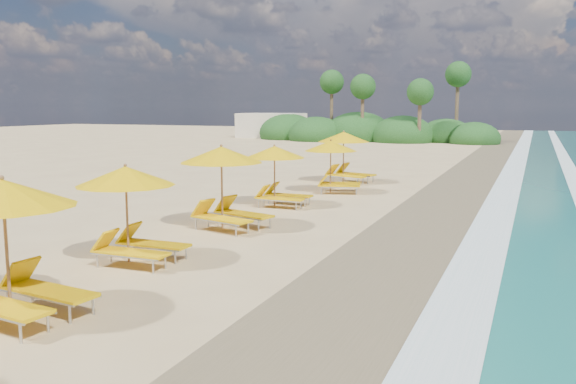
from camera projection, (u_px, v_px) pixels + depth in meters
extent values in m
plane|color=tan|center=(288.00, 232.00, 17.66)|extent=(160.00, 160.00, 0.00)
cube|color=#7A6748|center=(425.00, 244.00, 16.14)|extent=(4.00, 160.00, 0.01)
cube|color=white|center=(483.00, 248.00, 15.57)|extent=(1.20, 160.00, 0.01)
cylinder|color=olive|center=(7.00, 250.00, 10.46)|extent=(0.06, 0.06, 2.41)
cone|color=#EAB304|center=(3.00, 193.00, 10.32)|extent=(2.73, 2.73, 0.48)
sphere|color=olive|center=(2.00, 178.00, 10.28)|extent=(0.09, 0.09, 0.09)
cylinder|color=olive|center=(127.00, 215.00, 14.17)|extent=(0.06, 0.06, 2.26)
cone|color=#EAB304|center=(126.00, 176.00, 14.03)|extent=(2.37, 2.37, 0.45)
sphere|color=olive|center=(125.00, 165.00, 14.00)|extent=(0.08, 0.08, 0.08)
cylinder|color=olive|center=(222.00, 188.00, 18.17)|extent=(0.06, 0.06, 2.45)
cone|color=#EAB304|center=(221.00, 155.00, 18.03)|extent=(3.08, 3.08, 0.49)
sphere|color=olive|center=(221.00, 146.00, 17.99)|extent=(0.09, 0.09, 0.09)
cylinder|color=olive|center=(275.00, 177.00, 22.17)|extent=(0.05, 0.05, 2.19)
cone|color=#EAB304|center=(274.00, 152.00, 22.04)|extent=(2.27, 2.27, 0.44)
sphere|color=olive|center=(274.00, 145.00, 22.00)|extent=(0.08, 0.08, 0.08)
cylinder|color=olive|center=(331.00, 167.00, 25.57)|extent=(0.05, 0.05, 2.19)
cone|color=#EAB304|center=(331.00, 146.00, 25.44)|extent=(2.76, 2.76, 0.44)
sphere|color=olive|center=(331.00, 140.00, 25.41)|extent=(0.08, 0.08, 0.08)
cylinder|color=olive|center=(343.00, 158.00, 28.96)|extent=(0.06, 0.06, 2.41)
cone|color=#EAB304|center=(344.00, 137.00, 28.82)|extent=(3.01, 3.01, 0.48)
sphere|color=olive|center=(344.00, 131.00, 28.78)|extent=(0.09, 0.09, 0.09)
ellipsoid|color=#163D14|center=(403.00, 136.00, 60.98)|extent=(6.40, 6.40, 4.16)
ellipsoid|color=#163D14|center=(358.00, 134.00, 63.78)|extent=(7.20, 7.20, 4.68)
ellipsoid|color=#163D14|center=(316.00, 135.00, 63.49)|extent=(6.00, 6.00, 3.90)
ellipsoid|color=#163D14|center=(446.00, 137.00, 61.30)|extent=(5.60, 5.60, 3.64)
ellipsoid|color=#163D14|center=(289.00, 133.00, 66.82)|extent=(6.60, 6.60, 4.29)
ellipsoid|color=#163D14|center=(474.00, 139.00, 58.34)|extent=(5.00, 5.00, 3.25)
cylinder|color=brown|center=(420.00, 118.00, 58.12)|extent=(0.36, 0.36, 5.00)
sphere|color=#163D14|center=(420.00, 92.00, 57.77)|extent=(2.60, 2.60, 2.60)
cylinder|color=brown|center=(362.00, 114.00, 61.27)|extent=(0.36, 0.36, 5.60)
sphere|color=#163D14|center=(363.00, 87.00, 60.87)|extent=(2.60, 2.60, 2.60)
cylinder|color=brown|center=(332.00, 111.00, 64.57)|extent=(0.36, 0.36, 6.20)
sphere|color=#163D14|center=(332.00, 82.00, 64.13)|extent=(2.60, 2.60, 2.60)
cylinder|color=brown|center=(457.00, 108.00, 60.51)|extent=(0.36, 0.36, 6.80)
sphere|color=#163D14|center=(458.00, 74.00, 60.03)|extent=(2.60, 2.60, 2.60)
cube|color=beige|center=(271.00, 125.00, 69.68)|extent=(7.00, 5.00, 2.80)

